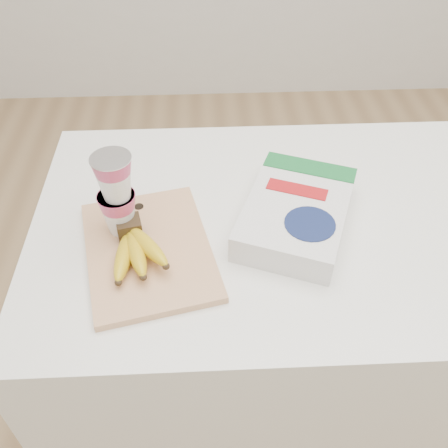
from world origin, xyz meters
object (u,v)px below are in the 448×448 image
(yogurt_stack, at_px, (116,193))
(cereal_box, at_px, (296,213))
(bananas, at_px, (135,248))
(table, at_px, (271,326))
(cutting_board, at_px, (149,250))

(yogurt_stack, xyz_separation_m, cereal_box, (0.36, 0.02, -0.08))
(yogurt_stack, height_order, cereal_box, yogurt_stack)
(bananas, distance_m, yogurt_stack, 0.11)
(cereal_box, bearing_deg, yogurt_stack, -156.01)
(table, xyz_separation_m, bananas, (-0.30, -0.11, 0.44))
(table, bearing_deg, cutting_board, -161.99)
(table, relative_size, bananas, 6.32)
(cutting_board, relative_size, yogurt_stack, 1.81)
(table, distance_m, cutting_board, 0.51)
(bananas, relative_size, yogurt_stack, 0.95)
(cutting_board, distance_m, yogurt_stack, 0.13)
(bananas, relative_size, cereal_box, 0.49)
(cutting_board, bearing_deg, cereal_box, 0.19)
(bananas, bearing_deg, yogurt_stack, 113.61)
(cutting_board, distance_m, bananas, 0.04)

